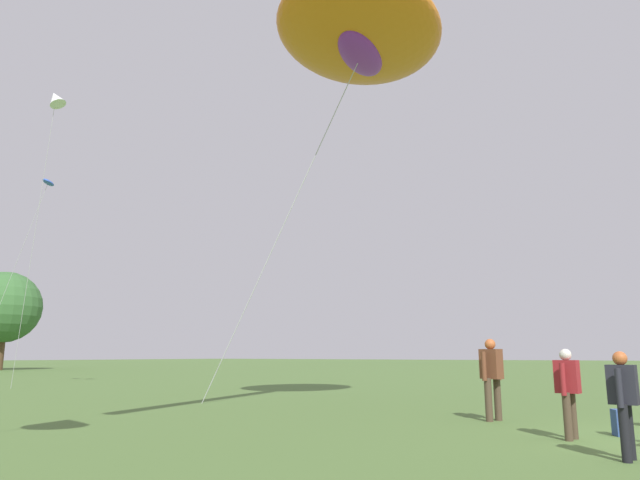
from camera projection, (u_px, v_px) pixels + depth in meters
big_show_kite at (356, 28)px, 16.19m from camera, size 15.05×8.15×10.96m
person_brown_coat at (568, 387)px, 9.68m from camera, size 0.52×0.39×1.46m
person_child_front at (624, 397)px, 7.78m from camera, size 0.51×0.37×1.41m
person_redhead_woman at (492, 373)px, 12.44m from camera, size 0.59×0.49×1.70m
backpack at (620, 423)px, 10.02m from camera, size 0.36×0.31×0.44m
small_kite_delta_white at (47, 185)px, 26.61m from camera, size 1.50×3.60×9.23m
small_kite_diamond_red at (56, 100)px, 24.15m from camera, size 1.34×3.33×12.14m
tree_pine_center at (4, 307)px, 54.34m from camera, size 6.56×6.56×9.01m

